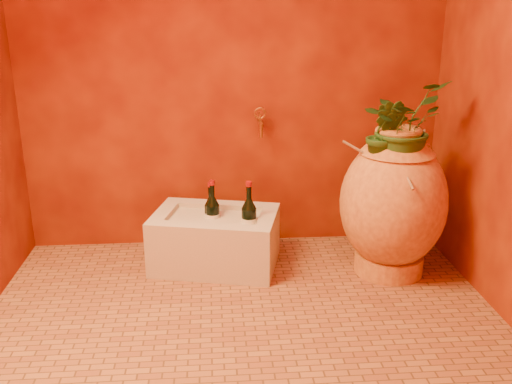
{
  "coord_description": "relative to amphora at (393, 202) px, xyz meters",
  "views": [
    {
      "loc": [
        -0.13,
        -2.38,
        1.45
      ],
      "look_at": [
        0.09,
        0.35,
        0.54
      ],
      "focal_mm": 40.0,
      "sensor_mm": 36.0,
      "label": 1
    }
  ],
  "objects": [
    {
      "name": "amphora",
      "position": [
        0.0,
        0.0,
        0.0
      ],
      "size": [
        0.67,
        0.67,
        0.83
      ],
      "rotation": [
        0.0,
        0.0,
        0.16
      ],
      "color": "gold",
      "rests_on": "floor"
    },
    {
      "name": "plant_side",
      "position": [
        -0.09,
        -0.06,
        0.39
      ],
      "size": [
        0.25,
        0.24,
        0.36
      ],
      "primitive_type": "imported",
      "rotation": [
        0.0,
        0.0,
        -0.54
      ],
      "color": "#224719",
      "rests_on": "amphora"
    },
    {
      "name": "stone_basin",
      "position": [
        -0.97,
        0.16,
        -0.26
      ],
      "size": [
        0.78,
        0.62,
        0.32
      ],
      "rotation": [
        0.0,
        0.0,
        -0.23
      ],
      "color": "beige",
      "rests_on": "floor"
    },
    {
      "name": "wall_back",
      "position": [
        -0.85,
        0.52,
        0.84
      ],
      "size": [
        2.5,
        0.02,
        2.5
      ],
      "primitive_type": "cube",
      "color": "#510C04",
      "rests_on": "ground"
    },
    {
      "name": "wine_bottle_b",
      "position": [
        -0.98,
        0.18,
        -0.12
      ],
      "size": [
        0.08,
        0.08,
        0.33
      ],
      "color": "black",
      "rests_on": "stone_basin"
    },
    {
      "name": "plant_main",
      "position": [
        0.01,
        -0.02,
        0.43
      ],
      "size": [
        0.55,
        0.54,
        0.47
      ],
      "primitive_type": "imported",
      "rotation": [
        0.0,
        0.0,
        0.65
      ],
      "color": "#224719",
      "rests_on": "amphora"
    },
    {
      "name": "wine_bottle_c",
      "position": [
        -1.0,
        0.21,
        -0.13
      ],
      "size": [
        0.08,
        0.08,
        0.31
      ],
      "color": "black",
      "rests_on": "stone_basin"
    },
    {
      "name": "wall_tap",
      "position": [
        -0.69,
        0.43,
        0.38
      ],
      "size": [
        0.07,
        0.15,
        0.17
      ],
      "color": "#A66A26",
      "rests_on": "wall_back"
    },
    {
      "name": "wine_bottle_a",
      "position": [
        -0.78,
        0.08,
        -0.11
      ],
      "size": [
        0.09,
        0.09,
        0.35
      ],
      "color": "black",
      "rests_on": "stone_basin"
    },
    {
      "name": "floor",
      "position": [
        -0.85,
        -0.48,
        -0.41
      ],
      "size": [
        2.5,
        2.5,
        0.0
      ],
      "primitive_type": "plane",
      "color": "#975C31",
      "rests_on": "ground"
    }
  ]
}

